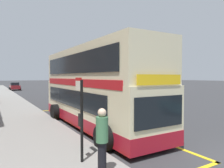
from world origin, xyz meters
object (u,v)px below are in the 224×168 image
Objects in this scene: bus_stop_sign at (81,112)px; parked_car_maroon_far at (15,86)px; pedestrian_waiting_near_sign at (102,138)px; double_decker_bus at (94,90)px; parked_car_white_ahead at (75,89)px.

parked_car_maroon_far is at bearing 87.29° from bus_stop_sign.
bus_stop_sign reaches higher than pedestrian_waiting_near_sign.
double_decker_bus is at bearing -91.33° from parked_car_maroon_far.
bus_stop_sign is at bearing -119.85° from double_decker_bus.
parked_car_white_ahead is at bearing 72.21° from double_decker_bus.
parked_car_maroon_far is (-7.99, 13.92, 0.00)m from parked_car_white_ahead.
bus_stop_sign is 29.20m from parked_car_white_ahead.
parked_car_maroon_far is (1.96, 41.36, -0.91)m from bus_stop_sign.
parked_car_white_ahead is 16.05m from parked_car_maroon_far.
bus_stop_sign is at bearing -110.52° from parked_car_white_ahead.
parked_car_maroon_far is 2.31× the size of pedestrian_waiting_near_sign.
pedestrian_waiting_near_sign is (-1.79, -42.47, 0.34)m from parked_car_maroon_far.
parked_car_maroon_far is 42.51m from pedestrian_waiting_near_sign.
parked_car_white_ahead is 30.18m from pedestrian_waiting_near_sign.
pedestrian_waiting_near_sign is at bearing -113.29° from double_decker_bus.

